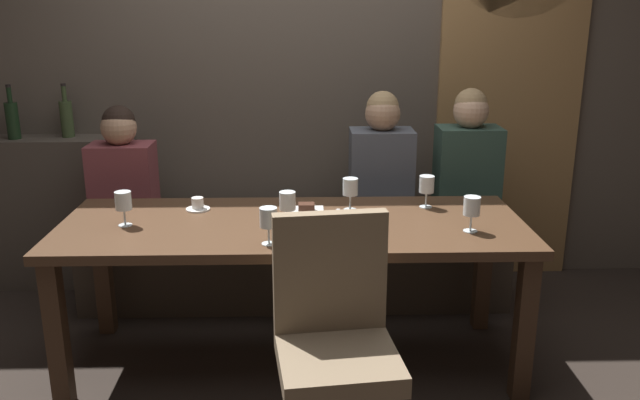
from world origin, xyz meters
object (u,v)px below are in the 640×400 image
diner_bearded (381,166)px  espresso_cup (198,205)px  wine_glass_end_left (268,218)px  wine_glass_far_right (287,202)px  diner_redhead (123,174)px  wine_glass_center_back (123,202)px  dining_table (293,239)px  wine_glass_far_left (427,186)px  wine_glass_center_front (472,207)px  fork_on_table (333,214)px  wine_glass_near_right (350,188)px  chair_near_side (334,327)px  wine_bottle_dark_red (12,119)px  wine_bottle_pale_label (67,117)px  dessert_plate (305,210)px  diner_far_end (467,165)px  banquette_bench (295,266)px

diner_bearded → espresso_cup: (-0.98, -0.50, -0.07)m
wine_glass_end_left → wine_glass_far_right: size_ratio=1.00×
diner_redhead → wine_glass_far_right: size_ratio=4.53×
espresso_cup → wine_glass_center_back: bearing=-141.8°
dining_table → diner_bearded: diner_bearded is taller
dining_table → wine_glass_far_left: bearing=18.2°
wine_glass_center_front → fork_on_table: (-0.61, 0.27, -0.11)m
wine_glass_center_back → wine_glass_near_right: (1.07, 0.22, -0.00)m
espresso_cup → fork_on_table: (0.68, -0.10, -0.02)m
chair_near_side → wine_glass_far_right: size_ratio=5.98×
wine_bottle_dark_red → wine_bottle_pale_label: same height
wine_bottle_dark_red → wine_glass_end_left: size_ratio=1.99×
dining_table → fork_on_table: size_ratio=12.94×
dining_table → dessert_plate: 0.18m
wine_bottle_pale_label → wine_glass_far_right: size_ratio=1.99×
wine_glass_center_front → dessert_plate: (-0.75, 0.29, -0.10)m
wine_glass_far_right → wine_glass_far_left: 0.75m
chair_near_side → wine_bottle_dark_red: size_ratio=3.01×
dining_table → wine_glass_far_left: size_ratio=13.41×
wine_glass_near_right → diner_far_end: bearing=36.3°
chair_near_side → wine_glass_end_left: (-0.26, 0.42, 0.30)m
wine_glass_far_right → wine_glass_center_front: (0.83, -0.10, 0.00)m
diner_redhead → fork_on_table: size_ratio=4.37×
diner_redhead → wine_glass_center_back: diner_redhead is taller
diner_redhead → wine_glass_near_right: (1.27, -0.54, 0.05)m
banquette_bench → diner_bearded: size_ratio=3.05×
espresso_cup → wine_glass_end_left: bearing=-53.0°
diner_far_end → wine_glass_near_right: size_ratio=5.08×
wine_glass_far_left → wine_glass_center_front: 0.40m
dining_table → banquette_bench: size_ratio=0.88×
wine_glass_near_right → wine_bottle_dark_red: bearing=157.3°
wine_bottle_pale_label → espresso_cup: 1.29m
wine_glass_far_left → dessert_plate: 0.63m
wine_glass_center_back → espresso_cup: wine_glass_center_back is taller
wine_bottle_dark_red → wine_glass_far_left: size_ratio=1.99×
diner_far_end → wine_glass_center_back: diner_far_end is taller
chair_near_side → wine_bottle_pale_label: 2.42m
wine_bottle_dark_red → wine_glass_end_left: bearing=-39.4°
wine_glass_far_left → wine_bottle_dark_red: bearing=161.5°
wine_glass_end_left → wine_glass_far_right: 0.26m
dining_table → wine_glass_center_front: bearing=-10.9°
diner_bearded → dining_table: bearing=-125.2°
banquette_bench → wine_bottle_pale_label: 1.67m
espresso_cup → wine_glass_near_right: bearing=-1.6°
diner_redhead → dessert_plate: 1.20m
wine_glass_far_right → wine_glass_end_left: bearing=-107.2°
diner_redhead → wine_glass_end_left: diner_redhead is taller
wine_glass_end_left → diner_far_end: bearing=42.6°
diner_far_end → dessert_plate: (-0.94, -0.57, -0.09)m
wine_glass_far_right → diner_redhead: bearing=141.0°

